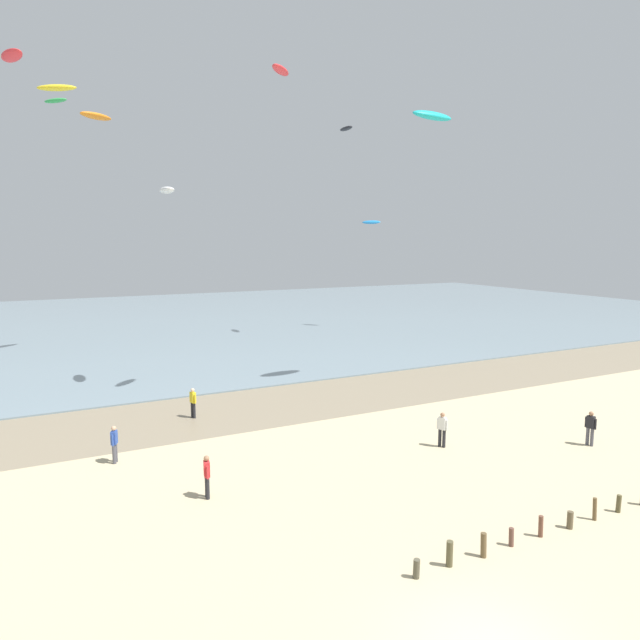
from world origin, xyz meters
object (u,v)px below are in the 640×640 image
(person_left_flank, at_px, (193,402))
(kite_aloft_0, at_px, (167,190))
(kite_aloft_1, at_px, (281,70))
(kite_aloft_6, at_px, (57,88))
(kite_aloft_8, at_px, (96,116))
(person_by_waterline, at_px, (114,443))
(kite_aloft_9, at_px, (56,101))
(person_nearest_camera, at_px, (207,475))
(kite_aloft_3, at_px, (12,55))
(person_mid_beach, at_px, (442,428))
(kite_aloft_7, at_px, (346,129))
(kite_aloft_2, at_px, (371,222))
(person_right_flank, at_px, (590,427))
(kite_aloft_4, at_px, (432,116))

(person_left_flank, xyz_separation_m, kite_aloft_0, (0.47, 6.80, 12.17))
(kite_aloft_1, height_order, kite_aloft_6, kite_aloft_6)
(kite_aloft_1, distance_m, kite_aloft_8, 21.01)
(person_by_waterline, relative_size, kite_aloft_9, 0.71)
(person_nearest_camera, bearing_deg, kite_aloft_3, 108.21)
(person_mid_beach, relative_size, kite_aloft_1, 0.77)
(kite_aloft_0, distance_m, kite_aloft_7, 24.90)
(person_left_flank, bearing_deg, kite_aloft_8, 95.71)
(kite_aloft_1, relative_size, kite_aloft_6, 0.85)
(kite_aloft_2, height_order, kite_aloft_3, kite_aloft_3)
(kite_aloft_9, bearing_deg, kite_aloft_7, -144.31)
(kite_aloft_3, height_order, kite_aloft_7, kite_aloft_7)
(person_right_flank, relative_size, kite_aloft_8, 0.57)
(person_right_flank, distance_m, kite_aloft_6, 37.71)
(person_nearest_camera, bearing_deg, person_mid_beach, 1.29)
(person_by_waterline, bearing_deg, kite_aloft_3, 104.10)
(kite_aloft_3, bearing_deg, kite_aloft_8, -44.58)
(person_nearest_camera, height_order, person_mid_beach, same)
(person_mid_beach, xyz_separation_m, person_left_flank, (-9.51, 10.02, 0.00))
(kite_aloft_8, bearing_deg, person_nearest_camera, -123.56)
(person_right_flank, distance_m, kite_aloft_9, 48.25)
(kite_aloft_1, bearing_deg, kite_aloft_9, 64.85)
(kite_aloft_9, bearing_deg, kite_aloft_4, 177.70)
(person_mid_beach, xyz_separation_m, kite_aloft_7, (11.18, 29.19, 19.78))
(person_nearest_camera, bearing_deg, person_right_flank, -8.96)
(kite_aloft_4, height_order, kite_aloft_7, kite_aloft_7)
(kite_aloft_3, bearing_deg, kite_aloft_0, -112.94)
(kite_aloft_3, bearing_deg, person_right_flank, -151.42)
(kite_aloft_0, xyz_separation_m, kite_aloft_3, (-8.32, 0.25, 7.11))
(person_mid_beach, bearing_deg, kite_aloft_9, 112.11)
(kite_aloft_7, bearing_deg, kite_aloft_0, -56.16)
(kite_aloft_4, xyz_separation_m, kite_aloft_6, (-21.26, 11.94, 1.95))
(person_left_flank, height_order, kite_aloft_7, kite_aloft_7)
(person_mid_beach, height_order, kite_aloft_6, kite_aloft_6)
(person_left_flank, distance_m, kite_aloft_0, 13.95)
(kite_aloft_8, height_order, kite_aloft_9, kite_aloft_9)
(person_nearest_camera, xyz_separation_m, person_mid_beach, (11.66, 0.26, 0.00))
(person_by_waterline, bearing_deg, person_left_flank, 45.51)
(person_nearest_camera, bearing_deg, kite_aloft_4, 28.69)
(person_mid_beach, height_order, kite_aloft_8, kite_aloft_8)
(person_right_flank, bearing_deg, kite_aloft_8, 118.28)
(person_nearest_camera, bearing_deg, kite_aloft_7, 52.22)
(kite_aloft_7, bearing_deg, person_right_flank, -5.82)
(kite_aloft_7, distance_m, kite_aloft_8, 22.78)
(person_left_flank, bearing_deg, kite_aloft_4, -1.49)
(person_nearest_camera, bearing_deg, kite_aloft_0, 81.29)
(person_right_flank, xyz_separation_m, kite_aloft_9, (-20.77, 38.20, 20.90))
(person_right_flank, relative_size, kite_aloft_6, 0.65)
(kite_aloft_1, distance_m, kite_aloft_7, 23.36)
(kite_aloft_7, bearing_deg, kite_aloft_9, -100.64)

